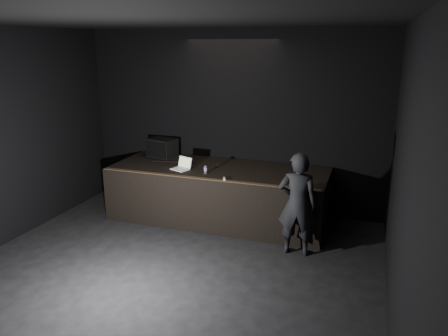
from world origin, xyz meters
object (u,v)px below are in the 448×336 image
laptop (182,166)px  beer_can (206,169)px  person (297,204)px  stage_riser (219,194)px  stage_monitor (162,148)px

laptop → beer_can: size_ratio=2.63×
laptop → beer_can: (0.51, -0.12, 0.02)m
person → stage_riser: bearing=-34.6°
stage_riser → person: size_ratio=2.42×
stage_riser → stage_monitor: (-1.38, 0.44, 0.68)m
stage_riser → laptop: size_ratio=10.32×
laptop → person: (2.25, -0.67, -0.23)m
person → beer_can: bearing=-22.0°
stage_monitor → person: 3.34m
stage_monitor → beer_can: 1.54m
stage_monitor → person: (3.02, -1.39, -0.36)m
beer_can → stage_riser: bearing=76.0°
beer_can → stage_monitor: bearing=146.6°
person → laptop: bearing=-21.1°
stage_riser → beer_can: bearing=-104.0°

